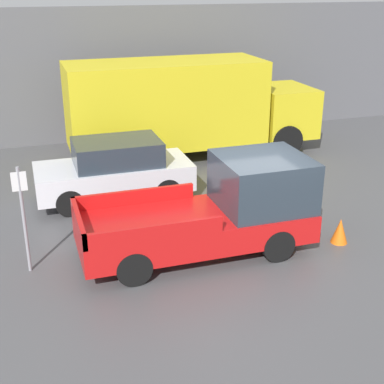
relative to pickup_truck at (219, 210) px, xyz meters
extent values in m
plane|color=#4C4C4F|center=(0.73, -0.13, -0.97)|extent=(60.00, 60.00, 0.00)
cube|color=#56565B|center=(0.73, 9.67, 1.45)|extent=(28.00, 0.15, 4.84)
cube|color=red|center=(-0.56, 0.00, -0.33)|extent=(5.14, 2.04, 0.61)
cube|color=#28333D|center=(1.03, 0.00, 0.55)|extent=(1.95, 1.92, 1.15)
cube|color=red|center=(-1.72, 0.97, 0.15)|extent=(2.83, 0.10, 0.34)
cube|color=red|center=(-1.72, -0.97, 0.15)|extent=(2.83, 0.10, 0.34)
cube|color=red|center=(-3.08, 0.00, 0.15)|extent=(0.10, 2.04, 0.34)
cylinder|color=black|center=(1.03, 0.90, -0.60)|extent=(0.74, 0.26, 0.74)
cylinder|color=black|center=(1.03, -0.90, -0.60)|extent=(0.74, 0.26, 0.74)
cylinder|color=black|center=(-2.15, 0.90, -0.60)|extent=(0.74, 0.26, 0.74)
cylinder|color=black|center=(-2.15, -0.90, -0.60)|extent=(0.74, 0.26, 0.74)
cube|color=silver|center=(-1.71, 3.69, -0.30)|extent=(4.23, 1.82, 0.71)
cube|color=#28333D|center=(-1.58, 3.69, 0.39)|extent=(2.33, 1.60, 0.66)
cylinder|color=black|center=(-0.39, 4.50, -0.60)|extent=(0.72, 0.22, 0.72)
cylinder|color=black|center=(-0.39, 2.89, -0.60)|extent=(0.72, 0.22, 0.72)
cylinder|color=black|center=(-3.02, 4.50, -0.60)|extent=(0.72, 0.22, 0.72)
cylinder|color=black|center=(-3.02, 2.89, -0.60)|extent=(0.72, 0.22, 0.72)
cube|color=gold|center=(4.96, 6.74, 0.39)|extent=(1.86, 2.35, 1.66)
cube|color=gold|center=(0.64, 6.74, 0.93)|extent=(6.44, 2.47, 2.74)
cylinder|color=black|center=(4.62, 7.84, -0.42)|extent=(1.10, 0.30, 1.10)
cylinder|color=black|center=(4.62, 5.64, -0.42)|extent=(1.10, 0.30, 1.10)
cylinder|color=black|center=(-0.67, 7.84, -0.42)|extent=(1.10, 0.30, 1.10)
cylinder|color=black|center=(-0.67, 5.64, -0.42)|extent=(1.10, 0.30, 1.10)
cylinder|color=gray|center=(-4.14, 0.31, 0.20)|extent=(0.07, 0.07, 2.32)
cube|color=silver|center=(-4.14, 0.29, 1.06)|extent=(0.30, 0.02, 0.40)
cube|color=red|center=(-1.49, 9.34, -0.46)|extent=(0.45, 0.40, 1.00)
cone|color=orange|center=(2.80, -0.59, -0.67)|extent=(0.39, 0.39, 0.60)
camera|label=1|loc=(-3.93, -10.16, 4.81)|focal=50.00mm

